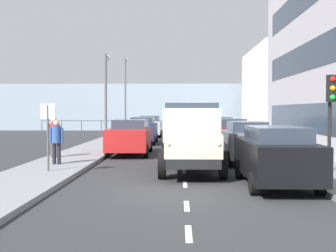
{
  "coord_description": "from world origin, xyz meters",
  "views": [
    {
      "loc": [
        0.16,
        11.67,
        2.18
      ],
      "look_at": [
        0.77,
        -11.39,
        1.35
      ],
      "focal_mm": 47.07,
      "sensor_mm": 36.0,
      "label": 1
    }
  ],
  "objects_px": {
    "traffic_light_near": "(331,101)",
    "street_sign": "(48,125)",
    "car_navy_oppositeside_1": "(143,130)",
    "pedestrian_in_dark_coat": "(56,139)",
    "car_maroon_kerbside_2": "(230,134)",
    "lamp_post_far": "(126,88)",
    "pedestrian_by_lamp": "(54,134)",
    "car_silver_oppositeside_2": "(150,126)",
    "car_red_oppositeside_0": "(130,136)",
    "truck_vintage_cream": "(191,139)",
    "car_black_kerbside_near": "(275,155)",
    "car_grey_kerbside_1": "(246,141)",
    "lamp_post_promenade": "(106,89)",
    "car_teal_kerbside_3": "(220,129)"
  },
  "relations": [
    {
      "from": "lamp_post_promenade",
      "to": "street_sign",
      "type": "height_order",
      "value": "lamp_post_promenade"
    },
    {
      "from": "car_black_kerbside_near",
      "to": "car_red_oppositeside_0",
      "type": "relative_size",
      "value": 0.95
    },
    {
      "from": "pedestrian_in_dark_coat",
      "to": "pedestrian_by_lamp",
      "type": "height_order",
      "value": "pedestrian_by_lamp"
    },
    {
      "from": "lamp_post_promenade",
      "to": "truck_vintage_cream",
      "type": "bearing_deg",
      "value": 112.1
    },
    {
      "from": "car_navy_oppositeside_1",
      "to": "pedestrian_in_dark_coat",
      "type": "relative_size",
      "value": 2.74
    },
    {
      "from": "car_red_oppositeside_0",
      "to": "car_navy_oppositeside_1",
      "type": "xyz_separation_m",
      "value": [
        0.0,
        -7.18,
        -0.0
      ]
    },
    {
      "from": "pedestrian_by_lamp",
      "to": "street_sign",
      "type": "bearing_deg",
      "value": 103.5
    },
    {
      "from": "truck_vintage_cream",
      "to": "street_sign",
      "type": "relative_size",
      "value": 2.51
    },
    {
      "from": "pedestrian_in_dark_coat",
      "to": "traffic_light_near",
      "type": "distance_m",
      "value": 9.89
    },
    {
      "from": "car_red_oppositeside_0",
      "to": "truck_vintage_cream",
      "type": "bearing_deg",
      "value": 114.15
    },
    {
      "from": "car_teal_kerbside_3",
      "to": "lamp_post_far",
      "type": "relative_size",
      "value": 0.61
    },
    {
      "from": "car_maroon_kerbside_2",
      "to": "car_teal_kerbside_3",
      "type": "relative_size",
      "value": 0.97
    },
    {
      "from": "car_black_kerbside_near",
      "to": "car_grey_kerbside_1",
      "type": "bearing_deg",
      "value": -90.0
    },
    {
      "from": "truck_vintage_cream",
      "to": "car_black_kerbside_near",
      "type": "height_order",
      "value": "truck_vintage_cream"
    },
    {
      "from": "car_maroon_kerbside_2",
      "to": "pedestrian_by_lamp",
      "type": "relative_size",
      "value": 2.27
    },
    {
      "from": "lamp_post_promenade",
      "to": "lamp_post_far",
      "type": "height_order",
      "value": "lamp_post_far"
    },
    {
      "from": "car_grey_kerbside_1",
      "to": "lamp_post_promenade",
      "type": "distance_m",
      "value": 12.18
    },
    {
      "from": "car_silver_oppositeside_2",
      "to": "traffic_light_near",
      "type": "bearing_deg",
      "value": 109.77
    },
    {
      "from": "traffic_light_near",
      "to": "street_sign",
      "type": "distance_m",
      "value": 9.45
    },
    {
      "from": "traffic_light_near",
      "to": "street_sign",
      "type": "xyz_separation_m",
      "value": [
        9.42,
        0.19,
        -0.79
      ]
    },
    {
      "from": "car_black_kerbside_near",
      "to": "lamp_post_promenade",
      "type": "bearing_deg",
      "value": -63.76
    },
    {
      "from": "car_grey_kerbside_1",
      "to": "truck_vintage_cream",
      "type": "bearing_deg",
      "value": 52.81
    },
    {
      "from": "pedestrian_by_lamp",
      "to": "traffic_light_near",
      "type": "relative_size",
      "value": 0.54
    },
    {
      "from": "truck_vintage_cream",
      "to": "car_red_oppositeside_0",
      "type": "height_order",
      "value": "truck_vintage_cream"
    },
    {
      "from": "car_silver_oppositeside_2",
      "to": "street_sign",
      "type": "xyz_separation_m",
      "value": [
        1.98,
        20.88,
        0.79
      ]
    },
    {
      "from": "lamp_post_far",
      "to": "car_black_kerbside_near",
      "type": "bearing_deg",
      "value": 106.38
    },
    {
      "from": "car_black_kerbside_near",
      "to": "car_silver_oppositeside_2",
      "type": "distance_m",
      "value": 23.37
    },
    {
      "from": "car_grey_kerbside_1",
      "to": "pedestrian_by_lamp",
      "type": "distance_m",
      "value": 8.18
    },
    {
      "from": "car_maroon_kerbside_2",
      "to": "lamp_post_far",
      "type": "xyz_separation_m",
      "value": [
        7.42,
        -13.81,
        3.18
      ]
    },
    {
      "from": "car_red_oppositeside_0",
      "to": "car_teal_kerbside_3",
      "type": "bearing_deg",
      "value": -121.91
    },
    {
      "from": "truck_vintage_cream",
      "to": "traffic_light_near",
      "type": "xyz_separation_m",
      "value": [
        -4.61,
        0.46,
        1.29
      ]
    },
    {
      "from": "car_red_oppositeside_0",
      "to": "pedestrian_by_lamp",
      "type": "bearing_deg",
      "value": 42.23
    },
    {
      "from": "car_black_kerbside_near",
      "to": "car_navy_oppositeside_1",
      "type": "distance_m",
      "value": 16.85
    },
    {
      "from": "car_grey_kerbside_1",
      "to": "lamp_post_far",
      "type": "relative_size",
      "value": 0.62
    },
    {
      "from": "car_red_oppositeside_0",
      "to": "pedestrian_by_lamp",
      "type": "distance_m",
      "value": 4.05
    },
    {
      "from": "truck_vintage_cream",
      "to": "pedestrian_by_lamp",
      "type": "xyz_separation_m",
      "value": [
        5.82,
        -3.59,
        -0.02
      ]
    },
    {
      "from": "truck_vintage_cream",
      "to": "car_black_kerbside_near",
      "type": "bearing_deg",
      "value": 132.47
    },
    {
      "from": "lamp_post_promenade",
      "to": "lamp_post_far",
      "type": "distance_m",
      "value": 10.28
    },
    {
      "from": "car_teal_kerbside_3",
      "to": "pedestrian_in_dark_coat",
      "type": "height_order",
      "value": "pedestrian_in_dark_coat"
    },
    {
      "from": "car_grey_kerbside_1",
      "to": "pedestrian_in_dark_coat",
      "type": "height_order",
      "value": "pedestrian_in_dark_coat"
    },
    {
      "from": "pedestrian_by_lamp",
      "to": "car_grey_kerbside_1",
      "type": "bearing_deg",
      "value": 176.39
    },
    {
      "from": "traffic_light_near",
      "to": "street_sign",
      "type": "height_order",
      "value": "traffic_light_near"
    },
    {
      "from": "car_black_kerbside_near",
      "to": "street_sign",
      "type": "bearing_deg",
      "value": -14.96
    },
    {
      "from": "car_grey_kerbside_1",
      "to": "pedestrian_in_dark_coat",
      "type": "bearing_deg",
      "value": 14.32
    },
    {
      "from": "truck_vintage_cream",
      "to": "street_sign",
      "type": "height_order",
      "value": "truck_vintage_cream"
    },
    {
      "from": "car_black_kerbside_near",
      "to": "car_silver_oppositeside_2",
      "type": "height_order",
      "value": "same"
    },
    {
      "from": "car_navy_oppositeside_1",
      "to": "pedestrian_in_dark_coat",
      "type": "bearing_deg",
      "value": 79.79
    },
    {
      "from": "car_grey_kerbside_1",
      "to": "pedestrian_by_lamp",
      "type": "bearing_deg",
      "value": -3.61
    },
    {
      "from": "car_red_oppositeside_0",
      "to": "car_navy_oppositeside_1",
      "type": "distance_m",
      "value": 7.18
    },
    {
      "from": "car_teal_kerbside_3",
      "to": "street_sign",
      "type": "xyz_separation_m",
      "value": [
        7.14,
        15.25,
        0.79
      ]
    }
  ]
}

